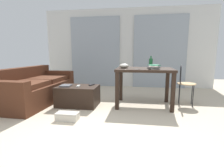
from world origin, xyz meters
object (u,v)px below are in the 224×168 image
at_px(bottle_near, 151,63).
at_px(tv_remote_secondary, 92,85).
at_px(coffee_table, 78,96).
at_px(shoebox, 67,116).
at_px(craft_table, 144,74).
at_px(bowl, 124,66).
at_px(couch, 35,89).
at_px(wire_chair, 184,80).
at_px(scissors, 138,69).
at_px(tv_remote_primary, 78,86).
at_px(magazine, 66,86).
at_px(book_stack, 154,67).

xyz_separation_m(bottle_near, tv_remote_secondary, (-1.21, -0.31, -0.45)).
xyz_separation_m(coffee_table, shoebox, (0.11, -0.82, -0.14)).
bearing_deg(craft_table, bowl, -173.63).
relative_size(couch, wire_chair, 2.41).
xyz_separation_m(wire_chair, shoebox, (-2.03, -1.19, -0.46)).
height_order(scissors, shoebox, scissors).
distance_m(coffee_table, shoebox, 0.84).
distance_m(bottle_near, tv_remote_primary, 1.59).
bearing_deg(wire_chair, craft_table, -168.56).
relative_size(couch, tv_remote_secondary, 12.44).
bearing_deg(coffee_table, scissors, -2.63).
bearing_deg(bottle_near, scissors, -117.49).
bearing_deg(wire_chair, bottle_near, 173.77).
relative_size(bottle_near, tv_remote_secondary, 1.49).
xyz_separation_m(craft_table, tv_remote_secondary, (-1.08, -0.07, -0.23)).
distance_m(bowl, magazine, 1.25).
distance_m(couch, coffee_table, 1.04).
distance_m(bowl, tv_remote_secondary, 0.78).
distance_m(bowl, shoebox, 1.48).
height_order(craft_table, magazine, craft_table).
bearing_deg(couch, book_stack, -0.94).
height_order(wire_chair, bowl, bowl).
xyz_separation_m(coffee_table, craft_table, (1.34, 0.21, 0.45)).
bearing_deg(craft_table, scissors, -115.70).
xyz_separation_m(couch, magazine, (0.80, -0.16, 0.12)).
xyz_separation_m(wire_chair, bottle_near, (-0.67, 0.07, 0.34)).
height_order(bowl, shoebox, bowl).
bearing_deg(couch, craft_table, 2.45).
bearing_deg(tv_remote_primary, bottle_near, 13.95).
relative_size(craft_table, bowl, 5.85).
bearing_deg(magazine, shoebox, -70.66).
bearing_deg(tv_remote_primary, coffee_table, 117.24).
height_order(bottle_near, book_stack, bottle_near).
height_order(coffee_table, scissors, scissors).
height_order(couch, tv_remote_secondary, couch).
relative_size(coffee_table, tv_remote_primary, 5.18).
relative_size(bowl, shoebox, 0.53).
xyz_separation_m(coffee_table, bottle_near, (1.47, 0.44, 0.67)).
xyz_separation_m(scissors, tv_remote_secondary, (-0.96, 0.19, -0.36)).
bearing_deg(shoebox, couch, 141.10).
height_order(book_stack, magazine, book_stack).
bearing_deg(book_stack, shoebox, -147.66).
bearing_deg(tv_remote_primary, tv_remote_secondary, 34.30).
height_order(wire_chair, magazine, wire_chair).
height_order(tv_remote_primary, tv_remote_secondary, same).
bearing_deg(craft_table, wire_chair, 11.44).
xyz_separation_m(craft_table, tv_remote_primary, (-1.31, -0.26, -0.23)).
bearing_deg(tv_remote_secondary, tv_remote_primary, -124.08).
distance_m(bowl, scissors, 0.36).
xyz_separation_m(couch, shoebox, (1.15, -0.92, -0.24)).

